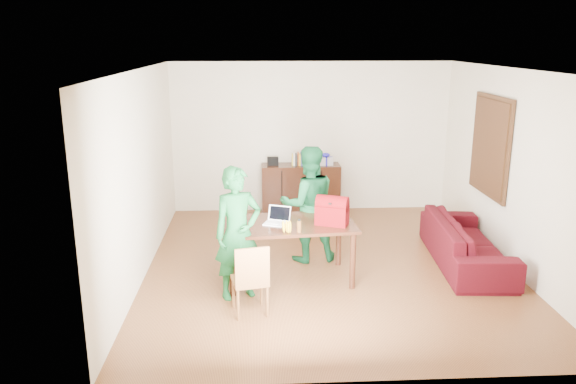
{
  "coord_description": "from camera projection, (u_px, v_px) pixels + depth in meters",
  "views": [
    {
      "loc": [
        -0.96,
        -7.27,
        3.07
      ],
      "look_at": [
        -0.58,
        -0.21,
        1.14
      ],
      "focal_mm": 35.0,
      "sensor_mm": 36.0,
      "label": 1
    }
  ],
  "objects": [
    {
      "name": "laptop",
      "position": [
        276.0,
        221.0,
        7.16
      ],
      "size": [
        0.35,
        0.3,
        0.21
      ],
      "rotation": [
        0.0,
        0.0,
        -0.37
      ],
      "color": "white",
      "rests_on": "table"
    },
    {
      "name": "table",
      "position": [
        289.0,
        230.0,
        7.25
      ],
      "size": [
        1.75,
        1.08,
        0.79
      ],
      "rotation": [
        0.0,
        0.0,
        0.09
      ],
      "color": "black",
      "rests_on": "ground"
    },
    {
      "name": "sofa",
      "position": [
        466.0,
        242.0,
        7.88
      ],
      "size": [
        1.0,
        2.22,
        0.63
      ],
      "primitive_type": "imported",
      "rotation": [
        0.0,
        0.0,
        1.5
      ],
      "color": "#3A0713",
      "rests_on": "ground"
    },
    {
      "name": "red_bag",
      "position": [
        332.0,
        213.0,
        7.13
      ],
      "size": [
        0.46,
        0.36,
        0.3
      ],
      "primitive_type": "cube",
      "rotation": [
        0.0,
        0.0,
        -0.38
      ],
      "color": "#670608",
      "rests_on": "table"
    },
    {
      "name": "person_near",
      "position": [
        238.0,
        233.0,
        6.74
      ],
      "size": [
        0.7,
        0.59,
        1.64
      ],
      "primitive_type": "imported",
      "rotation": [
        0.0,
        0.0,
        0.4
      ],
      "color": "#125324",
      "rests_on": "ground"
    },
    {
      "name": "bottle",
      "position": [
        299.0,
        226.0,
        6.86
      ],
      "size": [
        0.06,
        0.06,
        0.16
      ],
      "primitive_type": "cylinder",
      "rotation": [
        0.0,
        0.0,
        -0.04
      ],
      "color": "brown",
      "rests_on": "table"
    },
    {
      "name": "person_far",
      "position": [
        308.0,
        204.0,
        7.89
      ],
      "size": [
        0.89,
        0.73,
        1.66
      ],
      "primitive_type": "imported",
      "rotation": [
        0.0,
        0.0,
        3.28
      ],
      "color": "#12532B",
      "rests_on": "ground"
    },
    {
      "name": "chair",
      "position": [
        250.0,
        293.0,
        6.45
      ],
      "size": [
        0.46,
        0.44,
        0.86
      ],
      "rotation": [
        0.0,
        0.0,
        0.21
      ],
      "color": "brown",
      "rests_on": "ground"
    },
    {
      "name": "room",
      "position": [
        330.0,
        173.0,
        7.64
      ],
      "size": [
        5.2,
        5.7,
        2.9
      ],
      "color": "#4E2513",
      "rests_on": "ground"
    },
    {
      "name": "bananas",
      "position": [
        287.0,
        230.0,
        6.85
      ],
      "size": [
        0.18,
        0.14,
        0.06
      ],
      "primitive_type": null,
      "rotation": [
        0.0,
        0.0,
        0.29
      ],
      "color": "gold",
      "rests_on": "table"
    }
  ]
}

